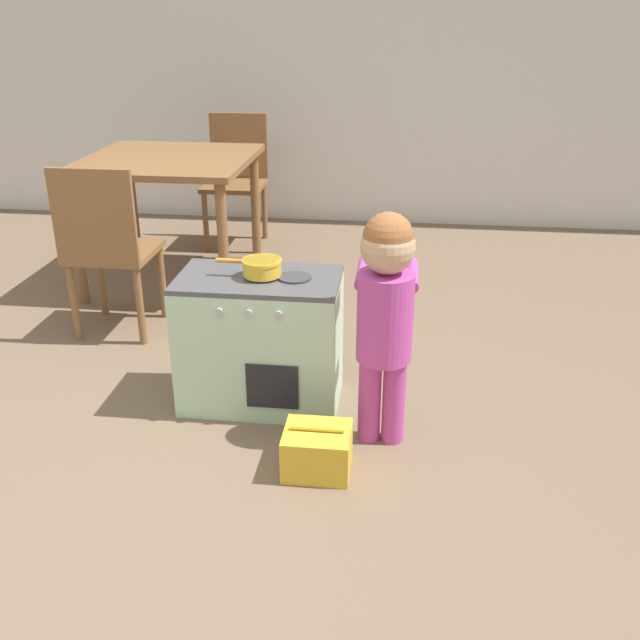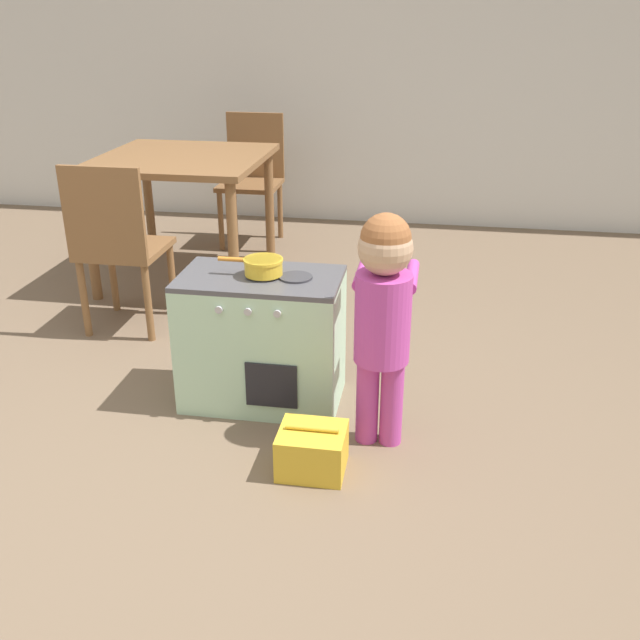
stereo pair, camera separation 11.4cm
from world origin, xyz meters
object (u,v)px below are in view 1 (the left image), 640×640
child_figure (386,301)px  dining_table (169,175)px  toy_pot (261,266)px  dining_chair_near (108,247)px  toy_basket (317,450)px  play_kitchen (261,340)px  dining_chair_far (236,176)px

child_figure → dining_table: bearing=129.2°
toy_pot → dining_chair_near: dining_chair_near is taller
toy_pot → dining_table: (-0.79, 1.33, 0.04)m
toy_basket → dining_table: 2.16m
play_kitchen → toy_pot: bearing=2.1°
dining_chair_near → dining_chair_far: same height
child_figure → dining_chair_near: bearing=149.7°
play_kitchen → dining_chair_far: (-0.58, 2.12, 0.18)m
toy_pot → toy_basket: size_ratio=1.10×
play_kitchen → toy_basket: 0.57m
dining_table → dining_chair_far: 0.82m
play_kitchen → toy_basket: size_ratio=2.72×
dining_chair_near → child_figure: bearing=-30.3°
child_figure → dining_chair_near: size_ratio=1.04×
toy_basket → dining_chair_near: bearing=138.1°
play_kitchen → dining_table: bearing=120.3°
dining_chair_far → toy_pot: bearing=105.7°
play_kitchen → toy_pot: 0.32m
toy_basket → dining_chair_far: 2.74m
dining_chair_near → dining_chair_far: (0.26, 1.56, 0.00)m
child_figure → dining_chair_near: (-1.34, 0.78, -0.11)m
toy_basket → play_kitchen: bearing=122.0°
child_figure → dining_chair_near: child_figure is taller
toy_pot → child_figure: bearing=-25.4°
dining_table → toy_basket: bearing=-59.3°
toy_pot → dining_chair_near: 1.03m
dining_table → dining_chair_near: 0.80m
child_figure → dining_table: child_figure is taller
toy_pot → toy_basket: bearing=-59.2°
dining_chair_near → dining_chair_far: size_ratio=1.00×
play_kitchen → child_figure: child_figure is taller
toy_pot → child_figure: size_ratio=0.29×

